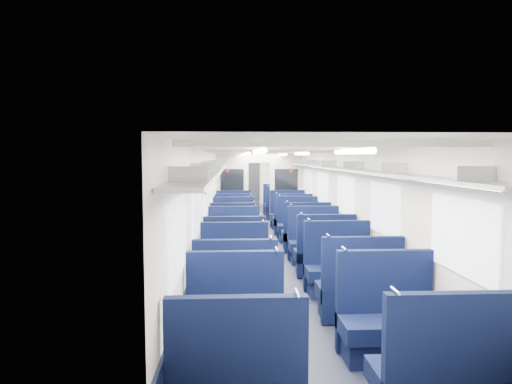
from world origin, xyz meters
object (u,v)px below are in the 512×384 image
at_px(seat_5, 359,293).
at_px(seat_21, 281,209).
at_px(seat_8, 234,260).
at_px(seat_16, 234,221).
at_px(end_door, 252,183).
at_px(seat_14, 234,228).
at_px(seat_22, 234,205).
at_px(seat_12, 234,237).
at_px(seat_4, 235,298).
at_px(seat_17, 292,221).
at_px(seat_7, 338,271).
at_px(seat_13, 306,236).
at_px(seat_2, 235,327).
at_px(seat_15, 298,227).
at_px(seat_18, 234,217).
at_px(seat_1, 442,383).
at_px(seat_10, 234,245).
at_px(bulkhead, 259,186).
at_px(seat_6, 235,274).
at_px(seat_9, 325,256).
at_px(seat_11, 314,245).
at_px(seat_20, 234,209).
at_px(seat_3, 388,325).

height_order(seat_5, seat_21, same).
relative_size(seat_8, seat_16, 1.00).
relative_size(end_door, seat_14, 1.67).
bearing_deg(seat_22, seat_12, -90.00).
relative_size(seat_4, seat_17, 1.00).
relative_size(seat_7, seat_13, 1.00).
xyz_separation_m(seat_2, seat_12, (0.00, 5.54, 0.00)).
bearing_deg(seat_5, seat_15, 90.00).
height_order(seat_13, seat_17, same).
relative_size(seat_18, seat_21, 1.00).
bearing_deg(seat_1, seat_10, 105.85).
relative_size(end_door, bulkhead, 0.71).
bearing_deg(seat_17, seat_2, -101.83).
relative_size(seat_6, seat_16, 1.00).
bearing_deg(seat_17, end_door, 95.91).
bearing_deg(end_door, seat_2, -92.98).
height_order(seat_9, seat_12, same).
height_order(seat_1, seat_8, same).
xyz_separation_m(seat_11, seat_22, (-1.66, 7.76, 0.00)).
distance_m(seat_5, seat_10, 3.79).
bearing_deg(seat_15, seat_17, 90.00).
bearing_deg(seat_13, seat_22, 103.95).
relative_size(seat_6, seat_9, 1.00).
relative_size(seat_2, seat_16, 1.00).
relative_size(seat_10, seat_16, 1.00).
relative_size(bulkhead, seat_7, 2.34).
xyz_separation_m(seat_14, seat_22, (0.00, 5.48, 0.00)).
xyz_separation_m(bulkhead, seat_4, (-0.83, -8.91, -0.86)).
height_order(seat_4, seat_20, same).
bearing_deg(seat_13, end_door, 94.57).
relative_size(seat_13, seat_18, 1.00).
distance_m(seat_1, seat_2, 2.12).
height_order(end_door, seat_11, end_door).
xyz_separation_m(seat_3, seat_10, (-1.66, 4.55, 0.00)).
bearing_deg(seat_16, seat_21, 61.72).
distance_m(seat_1, seat_3, 1.29).
relative_size(seat_13, seat_17, 1.00).
xyz_separation_m(seat_5, seat_20, (-1.66, 9.92, 0.00)).
distance_m(seat_12, seat_17, 2.90).
bearing_deg(seat_9, end_door, 93.79).
height_order(seat_5, seat_6, same).
bearing_deg(seat_20, seat_16, -90.00).
bearing_deg(seat_7, seat_1, -90.00).
distance_m(seat_9, seat_17, 4.52).
height_order(seat_18, seat_22, same).
xyz_separation_m(seat_13, seat_20, (-1.66, 5.47, 0.00)).
bearing_deg(seat_13, seat_9, -90.00).
height_order(seat_2, seat_20, same).
height_order(seat_9, seat_16, same).
bearing_deg(seat_22, seat_9, -79.38).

